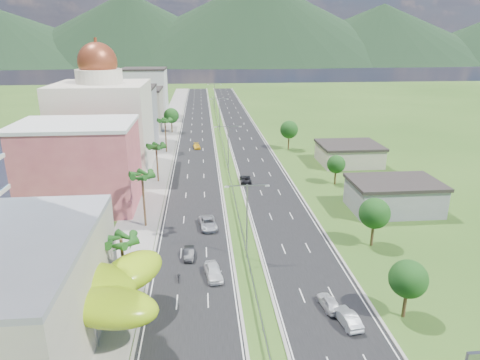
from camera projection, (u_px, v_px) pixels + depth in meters
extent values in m
plane|color=#2D5119|center=(255.00, 298.00, 51.12)|extent=(500.00, 500.00, 0.00)
cube|color=black|center=(197.00, 135.00, 135.46)|extent=(11.00, 260.00, 0.04)
cube|color=black|center=(244.00, 135.00, 136.74)|extent=(11.00, 260.00, 0.04)
cube|color=gray|center=(166.00, 136.00, 134.63)|extent=(7.00, 260.00, 0.12)
cube|color=gray|center=(223.00, 147.00, 118.91)|extent=(0.08, 216.00, 0.28)
cube|color=gray|center=(212.00, 98.00, 215.32)|extent=(0.10, 0.12, 0.70)
cylinder|color=gray|center=(247.00, 222.00, 58.81)|extent=(0.20, 0.20, 11.00)
cube|color=gray|center=(236.00, 186.00, 57.01)|extent=(2.88, 0.12, 0.12)
cube|color=gray|center=(258.00, 185.00, 57.25)|extent=(2.88, 0.12, 0.12)
cube|color=silver|center=(227.00, 187.00, 56.93)|extent=(0.60, 0.25, 0.18)
cube|color=silver|center=(267.00, 186.00, 57.40)|extent=(0.60, 0.25, 0.18)
cylinder|color=gray|center=(228.00, 150.00, 96.59)|extent=(0.20, 0.20, 11.00)
cube|color=gray|center=(222.00, 127.00, 94.78)|extent=(2.88, 0.12, 0.12)
cube|color=gray|center=(234.00, 126.00, 95.03)|extent=(2.88, 0.12, 0.12)
cube|color=silver|center=(216.00, 127.00, 94.70)|extent=(0.60, 0.25, 0.18)
cube|color=silver|center=(240.00, 127.00, 95.17)|extent=(0.60, 0.25, 0.18)
cylinder|color=gray|center=(219.00, 115.00, 139.08)|extent=(0.20, 0.20, 11.00)
cube|color=gray|center=(215.00, 99.00, 137.27)|extent=(2.88, 0.12, 0.12)
cube|color=gray|center=(224.00, 99.00, 137.52)|extent=(2.88, 0.12, 0.12)
cube|color=silver|center=(211.00, 99.00, 137.20)|extent=(0.60, 0.25, 0.18)
cube|color=silver|center=(228.00, 99.00, 137.66)|extent=(0.60, 0.25, 0.18)
cylinder|color=gray|center=(215.00, 97.00, 181.58)|extent=(0.20, 0.20, 11.00)
cube|color=gray|center=(211.00, 84.00, 179.77)|extent=(2.88, 0.12, 0.12)
cube|color=gray|center=(218.00, 84.00, 180.02)|extent=(2.88, 0.12, 0.12)
cube|color=silver|center=(208.00, 85.00, 179.69)|extent=(0.60, 0.25, 0.18)
cube|color=silver|center=(221.00, 84.00, 180.16)|extent=(0.60, 0.25, 0.18)
cylinder|color=gray|center=(40.00, 304.00, 46.54)|extent=(0.50, 0.50, 4.00)
cylinder|color=gray|center=(95.00, 330.00, 42.42)|extent=(0.50, 0.50, 4.00)
cylinder|color=gray|center=(43.00, 354.00, 39.24)|extent=(0.50, 0.50, 4.00)
cylinder|color=gray|center=(124.00, 300.00, 47.31)|extent=(0.50, 0.50, 4.00)
cube|color=#BB4D58|center=(79.00, 167.00, 76.55)|extent=(20.00, 15.00, 15.00)
cube|color=beige|center=(104.00, 128.00, 97.48)|extent=(20.00, 20.00, 20.00)
cylinder|color=beige|center=(99.00, 76.00, 93.83)|extent=(10.00, 10.00, 3.00)
sphere|color=brown|center=(98.00, 62.00, 92.87)|extent=(8.40, 8.40, 8.40)
cube|color=gray|center=(127.00, 117.00, 121.81)|extent=(16.00, 15.00, 16.00)
cube|color=#A39D86|center=(138.00, 110.00, 143.06)|extent=(16.00, 15.00, 13.00)
cube|color=silver|center=(145.00, 94.00, 163.98)|extent=(16.00, 15.00, 18.00)
cube|color=gray|center=(394.00, 197.00, 76.33)|extent=(15.00, 10.00, 5.00)
cube|color=#A39D86|center=(349.00, 155.00, 104.93)|extent=(14.00, 12.00, 4.40)
cylinder|color=#47301C|center=(124.00, 268.00, 50.49)|extent=(0.36, 0.36, 7.50)
cylinder|color=#47301C|center=(144.00, 201.00, 69.14)|extent=(0.36, 0.36, 9.00)
cylinder|color=#47301C|center=(157.00, 164.00, 91.01)|extent=(0.36, 0.36, 8.00)
cylinder|color=#47301C|center=(166.00, 136.00, 114.49)|extent=(0.36, 0.36, 8.80)
cylinder|color=#47301C|center=(172.00, 125.00, 138.72)|extent=(0.40, 0.40, 4.90)
sphere|color=#1B4A17|center=(171.00, 116.00, 137.72)|extent=(4.90, 4.90, 4.90)
cylinder|color=#47301C|center=(405.00, 300.00, 47.10)|extent=(0.40, 0.40, 4.20)
sphere|color=#1B4A17|center=(408.00, 279.00, 46.24)|extent=(4.20, 4.20, 4.20)
cylinder|color=#47301C|center=(373.00, 231.00, 63.36)|extent=(0.40, 0.40, 4.55)
sphere|color=#1B4A17|center=(375.00, 213.00, 62.43)|extent=(4.55, 4.55, 4.55)
cylinder|color=#47301C|center=(335.00, 175.00, 90.17)|extent=(0.40, 0.40, 3.85)
sphere|color=#1B4A17|center=(336.00, 164.00, 89.38)|extent=(3.85, 3.85, 3.85)
cylinder|color=#47301C|center=(289.00, 141.00, 117.99)|extent=(0.40, 0.40, 4.90)
sphere|color=#1B4A17|center=(289.00, 130.00, 116.99)|extent=(4.90, 4.90, 4.90)
imported|color=white|center=(213.00, 271.00, 55.25)|extent=(2.64, 5.13, 1.67)
imported|color=black|center=(189.00, 253.00, 60.29)|extent=(1.45, 4.02, 1.32)
imported|color=#9FA1A7|center=(208.00, 223.00, 69.71)|extent=(3.22, 5.90, 1.57)
imported|color=yellow|center=(197.00, 146.00, 119.56)|extent=(2.26, 4.49, 1.25)
imported|color=silver|center=(329.00, 302.00, 49.01)|extent=(2.27, 4.40, 1.43)
imported|color=#ACAFB4|center=(347.00, 318.00, 46.26)|extent=(2.31, 4.79, 1.51)
imported|color=black|center=(245.00, 179.00, 91.50)|extent=(2.42, 5.01, 1.38)
imported|color=black|center=(178.00, 276.00, 54.70)|extent=(0.64, 1.96, 1.25)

